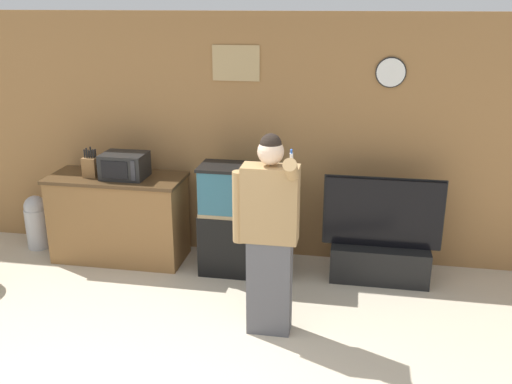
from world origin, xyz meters
TOP-DOWN VIEW (x-y plane):
  - wall_back_paneled at (0.00, 2.90)m, footprint 10.00×0.08m
  - counter_island at (-1.24, 2.46)m, footprint 1.44×0.63m
  - microwave at (-1.12, 2.43)m, footprint 0.45×0.36m
  - knife_block at (-1.49, 2.40)m, footprint 0.15×0.10m
  - aquarium_on_stand at (0.17, 2.37)m, footprint 0.90×0.43m
  - tv_on_stand at (1.54, 2.44)m, footprint 1.17×0.40m
  - person_standing at (0.58, 1.30)m, footprint 0.54×0.41m
  - trash_bin at (-2.28, 2.55)m, footprint 0.26×0.26m

SIDE VIEW (x-z plane):
  - tv_on_stand at x=1.54m, z-range -0.22..0.85m
  - trash_bin at x=-2.28m, z-range 0.01..0.63m
  - counter_island at x=-1.24m, z-range 0.00..0.94m
  - aquarium_on_stand at x=0.17m, z-range 0.00..1.15m
  - person_standing at x=0.58m, z-range 0.04..1.77m
  - knife_block at x=-1.49m, z-range 0.89..1.21m
  - microwave at x=-1.12m, z-range 0.94..1.20m
  - wall_back_paneled at x=0.00m, z-range 0.00..2.60m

